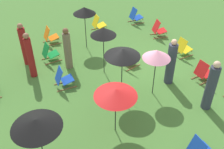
{
  "coord_description": "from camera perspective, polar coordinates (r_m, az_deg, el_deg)",
  "views": [
    {
      "loc": [
        -7.36,
        4.48,
        6.54
      ],
      "look_at": [
        0.0,
        1.2,
        0.5
      ],
      "focal_mm": 43.57,
      "sensor_mm": 36.0,
      "label": 1
    }
  ],
  "objects": [
    {
      "name": "umbrella_1",
      "position": [
        10.06,
        -1.84,
        9.0
      ],
      "size": [
        0.97,
        0.97,
        2.01
      ],
      "color": "black",
      "rests_on": "ground"
    },
    {
      "name": "person_3",
      "position": [
        10.78,
        -16.8,
        3.74
      ],
      "size": [
        0.34,
        0.34,
        1.9
      ],
      "rotation": [
        0.0,
        0.0,
        2.83
      ],
      "color": "maroon",
      "rests_on": "ground"
    },
    {
      "name": "umbrella_5",
      "position": [
        7.66,
        0.76,
        -3.81
      ],
      "size": [
        1.27,
        1.27,
        1.67
      ],
      "color": "black",
      "rests_on": "ground"
    },
    {
      "name": "deckchair_7",
      "position": [
        12.28,
        14.71,
        5.38
      ],
      "size": [
        0.54,
        0.8,
        0.83
      ],
      "rotation": [
        0.0,
        0.0,
        0.08
      ],
      "color": "olive",
      "rests_on": "ground"
    },
    {
      "name": "umbrella_4",
      "position": [
        9.14,
        9.38,
        4.2
      ],
      "size": [
        0.96,
        0.96,
        1.85
      ],
      "color": "black",
      "rests_on": "ground"
    },
    {
      "name": "deckchair_5",
      "position": [
        11.84,
        -12.99,
        4.4
      ],
      "size": [
        0.55,
        0.81,
        0.83
      ],
      "rotation": [
        0.0,
        0.0,
        0.11
      ],
      "color": "olive",
      "rests_on": "ground"
    },
    {
      "name": "person_4",
      "position": [
        10.25,
        12.27,
        2.38
      ],
      "size": [
        0.45,
        0.45,
        1.87
      ],
      "rotation": [
        0.0,
        0.0,
        2.0
      ],
      "color": "#333847",
      "rests_on": "ground"
    },
    {
      "name": "deckchair_0",
      "position": [
        13.59,
        9.75,
        9.3
      ],
      "size": [
        0.6,
        0.83,
        0.83
      ],
      "rotation": [
        0.0,
        0.0,
        -0.18
      ],
      "color": "olive",
      "rests_on": "ground"
    },
    {
      "name": "deckchair_10",
      "position": [
        13.14,
        -12.84,
        7.86
      ],
      "size": [
        0.52,
        0.78,
        0.83
      ],
      "rotation": [
        0.0,
        0.0,
        0.05
      ],
      "color": "olive",
      "rests_on": "ground"
    },
    {
      "name": "deckchair_2",
      "position": [
        10.26,
        -10.22,
        -0.83
      ],
      "size": [
        0.48,
        0.76,
        0.83
      ],
      "rotation": [
        0.0,
        0.0,
        0.0
      ],
      "color": "olive",
      "rests_on": "ground"
    },
    {
      "name": "deckchair_8",
      "position": [
        13.95,
        -2.88,
        10.54
      ],
      "size": [
        0.49,
        0.77,
        0.83
      ],
      "rotation": [
        0.0,
        0.0,
        0.02
      ],
      "color": "olive",
      "rests_on": "ground"
    },
    {
      "name": "umbrella_0",
      "position": [
        6.7,
        -15.64,
        -9.88
      ],
      "size": [
        1.24,
        1.24,
        1.94
      ],
      "color": "black",
      "rests_on": "ground"
    },
    {
      "name": "umbrella_3",
      "position": [
        8.81,
        2.19,
        4.62
      ],
      "size": [
        1.2,
        1.2,
        1.99
      ],
      "color": "black",
      "rests_on": "ground"
    },
    {
      "name": "deckchair_9",
      "position": [
        14.8,
        4.94,
        12.08
      ],
      "size": [
        0.48,
        0.76,
        0.83
      ],
      "rotation": [
        0.0,
        0.0,
        -0.0
      ],
      "color": "olive",
      "rests_on": "ground"
    },
    {
      "name": "person_0",
      "position": [
        9.45,
        20.03,
        -2.45
      ],
      "size": [
        0.46,
        0.46,
        1.9
      ],
      "rotation": [
        0.0,
        0.0,
        2.64
      ],
      "color": "#333847",
      "rests_on": "ground"
    },
    {
      "name": "deckchair_6",
      "position": [
        11.19,
        3.59,
        3.31
      ],
      "size": [
        0.66,
        0.86,
        0.83
      ],
      "rotation": [
        0.0,
        0.0,
        0.27
      ],
      "color": "olive",
      "rests_on": "ground"
    },
    {
      "name": "ground_plane",
      "position": [
        10.82,
        5.82,
        -0.57
      ],
      "size": [
        40.0,
        40.0,
        0.0
      ],
      "primitive_type": "plane",
      "color": "#477A33"
    },
    {
      "name": "person_1",
      "position": [
        11.65,
        -17.95,
        5.89
      ],
      "size": [
        0.32,
        0.32,
        1.85
      ],
      "rotation": [
        0.0,
        0.0,
        1.46
      ],
      "color": "maroon",
      "rests_on": "ground"
    },
    {
      "name": "person_2",
      "position": [
        11.01,
        -9.31,
        5.25
      ],
      "size": [
        0.38,
        0.38,
        1.79
      ],
      "rotation": [
        0.0,
        0.0,
        5.0
      ],
      "color": "#72664C",
      "rests_on": "ground"
    },
    {
      "name": "umbrella_2",
      "position": [
        11.9,
        -5.84,
        13.2
      ],
      "size": [
        0.98,
        0.98,
        1.96
      ],
      "color": "black",
      "rests_on": "ground"
    },
    {
      "name": "deckchair_1",
      "position": [
        10.99,
        18.6,
        0.5
      ],
      "size": [
        0.56,
        0.81,
        0.83
      ],
      "rotation": [
        0.0,
        0.0,
        0.12
      ],
      "color": "olive",
      "rests_on": "ground"
    }
  ]
}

